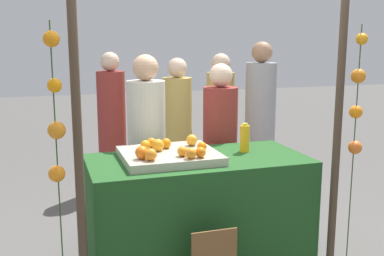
% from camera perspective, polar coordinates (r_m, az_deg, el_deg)
% --- Properties ---
extents(stall_counter, '(1.62, 0.78, 0.88)m').
position_cam_1_polar(stall_counter, '(3.60, 0.74, -10.45)').
color(stall_counter, '#1E4C1E').
rests_on(stall_counter, ground_plane).
extents(orange_tray, '(0.69, 0.62, 0.06)m').
position_cam_1_polar(orange_tray, '(3.42, -2.81, -3.39)').
color(orange_tray, '#B2AD99').
rests_on(orange_tray, stall_counter).
extents(orange_0, '(0.09, 0.09, 0.09)m').
position_cam_1_polar(orange_0, '(3.59, -0.07, -1.49)').
color(orange_0, orange).
rests_on(orange_0, orange_tray).
extents(orange_1, '(0.09, 0.09, 0.09)m').
position_cam_1_polar(orange_1, '(3.42, -4.19, -2.11)').
color(orange_1, orange).
rests_on(orange_1, orange_tray).
extents(orange_2, '(0.07, 0.07, 0.07)m').
position_cam_1_polar(orange_2, '(3.46, -5.72, -2.10)').
color(orange_2, orange).
rests_on(orange_2, orange_tray).
extents(orange_3, '(0.07, 0.07, 0.07)m').
position_cam_1_polar(orange_3, '(3.40, 1.21, -2.30)').
color(orange_3, orange).
rests_on(orange_3, orange_tray).
extents(orange_4, '(0.08, 0.08, 0.08)m').
position_cam_1_polar(orange_4, '(3.51, -3.20, -1.89)').
color(orange_4, orange).
rests_on(orange_4, orange_tray).
extents(orange_5, '(0.07, 0.07, 0.07)m').
position_cam_1_polar(orange_5, '(3.26, -1.19, -2.88)').
color(orange_5, orange).
rests_on(orange_5, orange_tray).
extents(orange_6, '(0.08, 0.08, 0.08)m').
position_cam_1_polar(orange_6, '(3.16, -5.07, -3.27)').
color(orange_6, orange).
rests_on(orange_6, orange_tray).
extents(orange_7, '(0.09, 0.09, 0.09)m').
position_cam_1_polar(orange_7, '(3.21, -6.18, -3.00)').
color(orange_7, orange).
rests_on(orange_7, orange_tray).
extents(orange_8, '(0.07, 0.07, 0.07)m').
position_cam_1_polar(orange_8, '(3.23, 1.05, -3.00)').
color(orange_8, orange).
rests_on(orange_8, orange_tray).
extents(orange_9, '(0.08, 0.08, 0.08)m').
position_cam_1_polar(orange_9, '(3.19, -0.16, -3.12)').
color(orange_9, orange).
rests_on(orange_9, orange_tray).
extents(orange_10, '(0.07, 0.07, 0.07)m').
position_cam_1_polar(orange_10, '(3.54, -5.01, -1.80)').
color(orange_10, orange).
rests_on(orange_10, orange_tray).
extents(juice_bottle, '(0.07, 0.07, 0.23)m').
position_cam_1_polar(juice_bottle, '(3.66, 6.48, -1.26)').
color(juice_bottle, '#F6A819').
rests_on(juice_bottle, stall_counter).
extents(vendor_left, '(0.33, 0.33, 1.62)m').
position_cam_1_polar(vendor_left, '(4.04, -5.53, -3.41)').
color(vendor_left, beige).
rests_on(vendor_left, ground_plane).
extents(vendor_right, '(0.31, 0.31, 1.54)m').
position_cam_1_polar(vendor_right, '(4.21, 3.44, -3.32)').
color(vendor_right, maroon).
rests_on(vendor_right, ground_plane).
extents(crowd_person_0, '(0.35, 0.35, 1.72)m').
position_cam_1_polar(crowd_person_0, '(5.34, 8.33, 0.53)').
color(crowd_person_0, '#99999E').
rests_on(crowd_person_0, ground_plane).
extents(crowd_person_1, '(0.31, 0.31, 1.55)m').
position_cam_1_polar(crowd_person_1, '(5.05, -1.78, -0.85)').
color(crowd_person_1, tan).
rests_on(crowd_person_1, ground_plane).
extents(crowd_person_2, '(0.32, 0.32, 1.61)m').
position_cam_1_polar(crowd_person_2, '(5.45, -9.77, 0.11)').
color(crowd_person_2, maroon).
rests_on(crowd_person_2, ground_plane).
extents(crowd_person_3, '(0.32, 0.32, 1.59)m').
position_cam_1_polar(crowd_person_3, '(5.41, 3.46, 0.10)').
color(crowd_person_3, tan).
rests_on(crowd_person_3, ground_plane).
extents(canopy_post_left, '(0.06, 0.06, 2.09)m').
position_cam_1_polar(canopy_post_left, '(2.84, -13.71, -3.74)').
color(canopy_post_left, '#473828').
rests_on(canopy_post_left, ground_plane).
extents(canopy_post_right, '(0.06, 0.06, 2.09)m').
position_cam_1_polar(canopy_post_right, '(3.45, 17.34, -1.39)').
color(canopy_post_right, '#473828').
rests_on(canopy_post_right, ground_plane).
extents(garland_strand_left, '(0.11, 0.10, 1.85)m').
position_cam_1_polar(garland_strand_left, '(2.73, -16.41, 1.27)').
color(garland_strand_left, '#2D4C23').
rests_on(garland_strand_left, ground_plane).
extents(garland_strand_right, '(0.11, 0.11, 1.85)m').
position_cam_1_polar(garland_strand_right, '(3.47, 19.58, 3.15)').
color(garland_strand_right, '#2D4C23').
rests_on(garland_strand_right, ground_plane).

